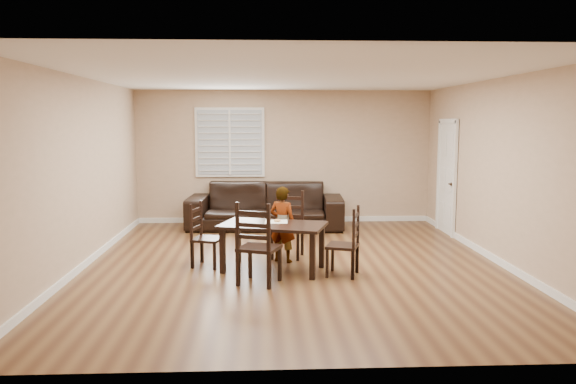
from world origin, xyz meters
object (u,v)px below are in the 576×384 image
object	(u,v)px
chair_right	(351,245)
donut	(277,220)
dining_table	(273,230)
chair_far	(255,248)
sofa	(265,206)
chair_left	(201,237)
chair_near	(289,226)
child	(283,224)

from	to	relation	value
chair_right	donut	size ratio (longest dim) A/B	9.77
dining_table	chair_right	size ratio (longest dim) A/B	1.69
chair_far	donut	distance (m)	0.96
sofa	chair_left	bearing A→B (deg)	-105.05
chair_near	child	world-z (taller)	child
sofa	dining_table	bearing A→B (deg)	-85.08
chair_near	dining_table	bearing A→B (deg)	-92.48
child	sofa	bearing A→B (deg)	-54.79
chair_left	donut	world-z (taller)	chair_left
chair_right	sofa	distance (m)	3.67
child	chair_far	bearing A→B (deg)	102.54
chair_near	sofa	world-z (taller)	chair_near
dining_table	child	distance (m)	0.51
chair_near	donut	size ratio (longest dim) A/B	10.49
donut	sofa	size ratio (longest dim) A/B	0.03
chair_far	chair_right	world-z (taller)	chair_far
dining_table	sofa	world-z (taller)	sofa
chair_right	child	size ratio (longest dim) A/B	0.84
chair_far	sofa	size ratio (longest dim) A/B	0.36
chair_far	donut	world-z (taller)	chair_far
chair_far	donut	size ratio (longest dim) A/B	11.13
chair_near	chair_right	size ratio (longest dim) A/B	1.07
child	sofa	xyz separation A→B (m)	(-0.24, 2.68, -0.13)
donut	sofa	world-z (taller)	sofa
chair_near	donut	xyz separation A→B (m)	(-0.20, -0.73, 0.23)
dining_table	chair_far	size ratio (longest dim) A/B	1.48
chair_near	chair_right	bearing A→B (deg)	-42.98
chair_left	child	world-z (taller)	child
donut	child	bearing A→B (deg)	75.70
chair_near	child	bearing A→B (deg)	-91.99
dining_table	child	size ratio (longest dim) A/B	1.41
chair_far	chair_right	size ratio (longest dim) A/B	1.14
chair_far	child	distance (m)	1.29
chair_near	child	xyz separation A→B (m)	(-0.11, -0.39, 0.10)
chair_left	sofa	world-z (taller)	chair_left
chair_left	sofa	distance (m)	3.01
child	dining_table	bearing A→B (deg)	103.01
dining_table	chair_near	size ratio (longest dim) A/B	1.57
chair_far	child	xyz separation A→B (m)	(0.39, 1.23, 0.08)
chair_right	child	world-z (taller)	child
chair_right	child	xyz separation A→B (m)	(-0.89, 0.81, 0.14)
sofa	child	bearing A→B (deg)	-81.58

